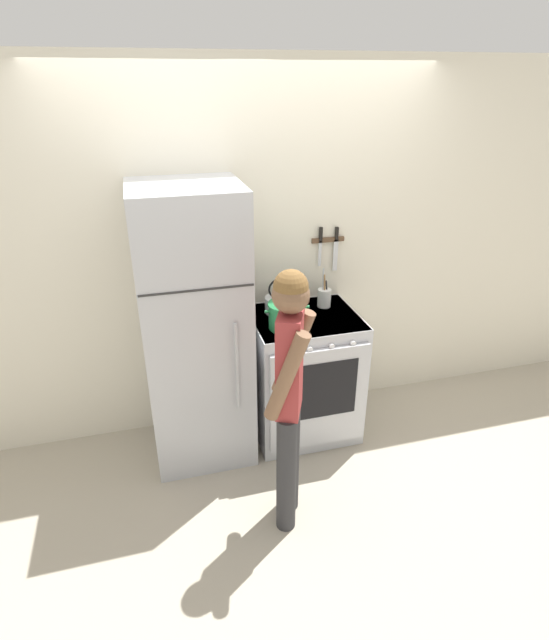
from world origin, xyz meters
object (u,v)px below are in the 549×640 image
(dutch_oven_pot, at_px, (287,315))
(utensil_jar, at_px, (324,297))
(person, at_px, (289,391))
(refrigerator, at_px, (195,330))
(stove_range, at_px, (305,375))
(tea_kettle, at_px, (279,302))

(dutch_oven_pot, bearing_deg, utensil_jar, 35.94)
(dutch_oven_pot, bearing_deg, person, -105.68)
(refrigerator, bearing_deg, utensil_jar, 8.34)
(refrigerator, xyz_separation_m, utensil_jar, (0.93, 0.14, 0.07))
(refrigerator, height_order, person, refrigerator)
(refrigerator, relative_size, person, 1.17)
(stove_range, xyz_separation_m, person, (-0.35, -0.76, 0.43))
(stove_range, distance_m, dutch_oven_pot, 0.58)
(dutch_oven_pot, distance_m, utensil_jar, 0.43)
(tea_kettle, bearing_deg, person, -102.35)
(stove_range, height_order, person, person)
(stove_range, distance_m, tea_kettle, 0.57)
(refrigerator, bearing_deg, tea_kettle, 12.34)
(stove_range, relative_size, person, 0.59)
(utensil_jar, relative_size, person, 0.18)
(tea_kettle, bearing_deg, stove_range, -44.56)
(stove_range, distance_m, person, 0.94)
(refrigerator, xyz_separation_m, dutch_oven_pot, (0.59, -0.12, 0.09))
(dutch_oven_pot, bearing_deg, stove_range, 30.33)
(tea_kettle, height_order, person, person)
(refrigerator, relative_size, dutch_oven_pot, 6.32)
(stove_range, height_order, tea_kettle, tea_kettle)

